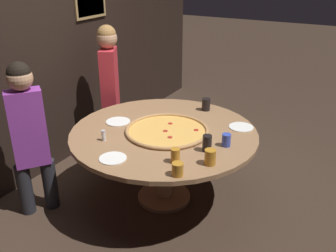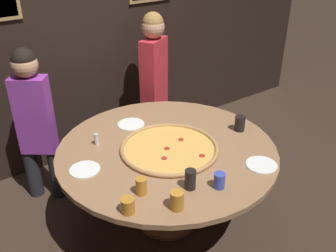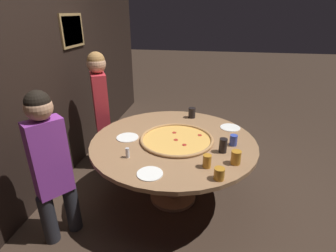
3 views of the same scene
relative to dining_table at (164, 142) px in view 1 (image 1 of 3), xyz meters
The scene contains 16 objects.
ground_plane 0.62m from the dining_table, ahead, with size 24.00×24.00×0.00m, color #38281E.
back_wall 1.61m from the dining_table, 90.00° to the left, with size 6.40×0.08×2.60m.
dining_table is the anchor object (origin of this frame).
giant_pizza 0.13m from the dining_table, 88.64° to the right, with size 0.77×0.77×0.03m.
drink_cup_beside_pizza 0.63m from the dining_table, 90.64° to the right, with size 0.08×0.08×0.11m, color #384CB7.
drink_cup_by_shaker 0.61m from the dining_table, 141.79° to the right, with size 0.07×0.07×0.12m, color #BC7A23.
drink_cup_near_left 0.70m from the dining_table, 11.14° to the right, with size 0.09×0.09×0.13m, color black.
drink_cup_front_edge 0.56m from the dining_table, 108.55° to the right, with size 0.08×0.08×0.14m, color black.
drink_cup_far_left 0.79m from the dining_table, 143.11° to the right, with size 0.09×0.09×0.10m, color #BC7A23.
drink_cup_near_right 0.73m from the dining_table, 120.46° to the right, with size 0.09×0.09×0.12m, color #BC7A23.
white_plate_beside_cup 0.51m from the dining_table, 94.00° to the left, with size 0.23×0.23×0.01m, color white.
white_plate_near_front 0.74m from the dining_table, 55.03° to the right, with size 0.23×0.23×0.01m, color white.
white_plate_left_side 0.67m from the dining_table, behind, with size 0.22×0.22×0.01m, color white.
condiment_shaker 0.58m from the dining_table, 139.74° to the left, with size 0.04×0.04×0.10m.
diner_centre_back 1.21m from the dining_table, 61.02° to the left, with size 0.40×0.31×1.54m.
diner_far_right 1.20m from the dining_table, 127.01° to the left, with size 0.36×0.32×1.43m.
Camera 1 is at (-2.71, -1.54, 2.19)m, focal length 40.00 mm.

